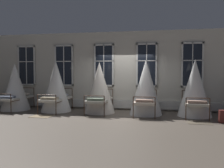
# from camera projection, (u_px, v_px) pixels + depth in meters

# --- Properties ---
(ground) EXTENTS (26.41, 26.41, 0.00)m
(ground) POSITION_uv_depth(u_px,v_px,m) (120.00, 114.00, 10.06)
(ground) COLOR brown
(back_wall_with_windows) EXTENTS (14.20, 0.10, 3.56)m
(back_wall_with_windows) POSITION_uv_depth(u_px,v_px,m) (125.00, 71.00, 11.25)
(back_wall_with_windows) COLOR beige
(back_wall_with_windows) RESTS_ON ground
(window_bank) EXTENTS (10.69, 0.10, 2.93)m
(window_bank) POSITION_uv_depth(u_px,v_px,m) (125.00, 85.00, 11.17)
(window_bank) COLOR black
(window_bank) RESTS_ON ground
(cot_first) EXTENTS (1.32, 1.86, 2.10)m
(cot_first) POSITION_uv_depth(u_px,v_px,m) (15.00, 87.00, 11.17)
(cot_first) COLOR #4C3323
(cot_first) RESTS_ON ground
(cot_second) EXTENTS (1.32, 1.85, 2.22)m
(cot_second) POSITION_uv_depth(u_px,v_px,m) (56.00, 87.00, 10.77)
(cot_second) COLOR #4C3323
(cot_second) RESTS_ON ground
(cot_third) EXTENTS (1.32, 1.85, 2.15)m
(cot_third) POSITION_uv_depth(u_px,v_px,m) (99.00, 88.00, 10.39)
(cot_third) COLOR #4C3323
(cot_third) RESTS_ON ground
(cot_fourth) EXTENTS (1.32, 1.84, 2.23)m
(cot_fourth) POSITION_uv_depth(u_px,v_px,m) (146.00, 88.00, 9.93)
(cot_fourth) COLOR #4C3323
(cot_fourth) RESTS_ON ground
(cot_fifth) EXTENTS (1.32, 1.84, 2.23)m
(cot_fifth) POSITION_uv_depth(u_px,v_px,m) (195.00, 89.00, 9.59)
(cot_fifth) COLOR #4C3323
(cot_fifth) RESTS_ON ground
(rug_second) EXTENTS (0.81, 0.57, 0.01)m
(rug_second) POSITION_uv_depth(u_px,v_px,m) (41.00, 116.00, 9.54)
(rug_second) COLOR #8E7A5B
(rug_second) RESTS_ON ground
(rug_fifth) EXTENTS (0.82, 0.58, 0.01)m
(rug_fifth) POSITION_uv_depth(u_px,v_px,m) (200.00, 123.00, 8.39)
(rug_fifth) COLOR brown
(rug_fifth) RESTS_ON ground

